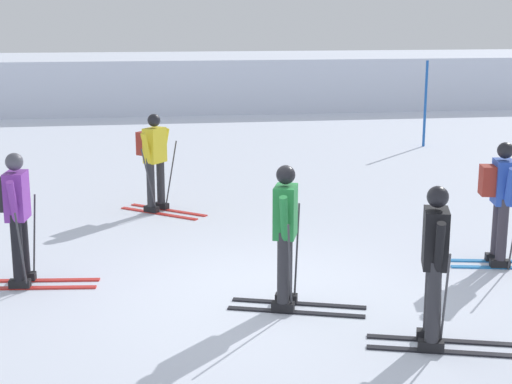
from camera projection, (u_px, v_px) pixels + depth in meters
ground_plane at (264, 296)px, 9.49m from camera, size 120.00×120.00×0.00m
far_snow_ridge at (177, 81)px, 28.89m from camera, size 80.00×6.26×1.84m
skier_blue at (500, 197)px, 10.45m from camera, size 1.64×0.99×1.71m
skier_yellow at (154, 157)px, 13.34m from camera, size 1.48×1.30×1.71m
skier_purple at (16, 213)px, 9.66m from camera, size 1.63×1.00×1.71m
skier_green at (286, 233)px, 8.90m from camera, size 1.63×0.96×1.71m
skier_black at (435, 262)px, 7.85m from camera, size 1.64×0.96×1.71m
trail_marker_pole at (425, 104)px, 19.90m from camera, size 0.07×0.07×2.21m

